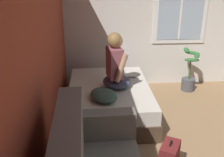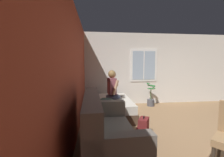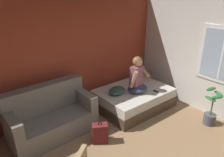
{
  "view_description": "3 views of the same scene",
  "coord_description": "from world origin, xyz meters",
  "px_view_note": "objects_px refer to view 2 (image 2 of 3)",
  "views": [
    {
      "loc": [
        -2.18,
        2.09,
        2.19
      ],
      "look_at": [
        0.8,
        1.87,
        0.97
      ],
      "focal_mm": 42.0,
      "sensor_mm": 36.0,
      "label": 1
    },
    {
      "loc": [
        -2.75,
        2.26,
        1.53
      ],
      "look_at": [
        0.77,
        1.86,
        1.19
      ],
      "focal_mm": 24.0,
      "sensor_mm": 36.0,
      "label": 2
    },
    {
      "loc": [
        -1.81,
        -1.63,
        2.84
      ],
      "look_at": [
        0.95,
        1.83,
        0.97
      ],
      "focal_mm": 35.0,
      "sensor_mm": 36.0,
      "label": 3
    }
  ],
  "objects_px": {
    "person_seated": "(113,87)",
    "cell_phone": "(120,96)",
    "bed": "(109,107)",
    "throw_pillow": "(107,101)",
    "couch": "(106,135)",
    "potted_plant": "(151,98)",
    "backpack": "(143,128)"
  },
  "relations": [
    {
      "from": "person_seated",
      "to": "cell_phone",
      "type": "xyz_separation_m",
      "value": [
        0.35,
        -0.3,
        -0.35
      ]
    },
    {
      "from": "person_seated",
      "to": "cell_phone",
      "type": "relative_size",
      "value": 6.08
    },
    {
      "from": "bed",
      "to": "throw_pillow",
      "type": "height_order",
      "value": "throw_pillow"
    },
    {
      "from": "throw_pillow",
      "to": "bed",
      "type": "bearing_deg",
      "value": -12.94
    },
    {
      "from": "couch",
      "to": "throw_pillow",
      "type": "height_order",
      "value": "couch"
    },
    {
      "from": "bed",
      "to": "couch",
      "type": "bearing_deg",
      "value": 173.26
    },
    {
      "from": "person_seated",
      "to": "throw_pillow",
      "type": "distance_m",
      "value": 0.58
    },
    {
      "from": "bed",
      "to": "cell_phone",
      "type": "height_order",
      "value": "cell_phone"
    },
    {
      "from": "throw_pillow",
      "to": "potted_plant",
      "type": "distance_m",
      "value": 2.15
    },
    {
      "from": "potted_plant",
      "to": "bed",
      "type": "bearing_deg",
      "value": 116.01
    },
    {
      "from": "bed",
      "to": "potted_plant",
      "type": "bearing_deg",
      "value": -63.99
    },
    {
      "from": "bed",
      "to": "couch",
      "type": "relative_size",
      "value": 1.05
    },
    {
      "from": "throw_pillow",
      "to": "person_seated",
      "type": "bearing_deg",
      "value": -24.91
    },
    {
      "from": "bed",
      "to": "backpack",
      "type": "relative_size",
      "value": 3.96
    },
    {
      "from": "couch",
      "to": "person_seated",
      "type": "distance_m",
      "value": 2.16
    },
    {
      "from": "throw_pillow",
      "to": "potted_plant",
      "type": "bearing_deg",
      "value": -53.94
    },
    {
      "from": "couch",
      "to": "person_seated",
      "type": "bearing_deg",
      "value": -9.62
    },
    {
      "from": "couch",
      "to": "cell_phone",
      "type": "distance_m",
      "value": 2.52
    },
    {
      "from": "cell_phone",
      "to": "potted_plant",
      "type": "distance_m",
      "value": 1.3
    },
    {
      "from": "backpack",
      "to": "potted_plant",
      "type": "xyz_separation_m",
      "value": [
        2.26,
        -1.03,
        0.11
      ]
    },
    {
      "from": "bed",
      "to": "couch",
      "type": "xyz_separation_m",
      "value": [
        -2.09,
        0.25,
        0.16
      ]
    },
    {
      "from": "potted_plant",
      "to": "backpack",
      "type": "bearing_deg",
      "value": 155.46
    },
    {
      "from": "bed",
      "to": "throw_pillow",
      "type": "xyz_separation_m",
      "value": [
        -0.47,
        0.11,
        0.31
      ]
    },
    {
      "from": "person_seated",
      "to": "throw_pillow",
      "type": "height_order",
      "value": "person_seated"
    },
    {
      "from": "bed",
      "to": "backpack",
      "type": "xyz_separation_m",
      "value": [
        -1.47,
        -0.59,
        -0.04
      ]
    },
    {
      "from": "potted_plant",
      "to": "throw_pillow",
      "type": "bearing_deg",
      "value": 126.06
    },
    {
      "from": "backpack",
      "to": "potted_plant",
      "type": "distance_m",
      "value": 2.48
    },
    {
      "from": "couch",
      "to": "cell_phone",
      "type": "bearing_deg",
      "value": -15.11
    },
    {
      "from": "couch",
      "to": "potted_plant",
      "type": "distance_m",
      "value": 3.43
    },
    {
      "from": "person_seated",
      "to": "potted_plant",
      "type": "bearing_deg",
      "value": -62.21
    },
    {
      "from": "couch",
      "to": "potted_plant",
      "type": "bearing_deg",
      "value": -32.9
    },
    {
      "from": "cell_phone",
      "to": "potted_plant",
      "type": "xyz_separation_m",
      "value": [
        0.45,
        -1.21,
        -0.18
      ]
    }
  ]
}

